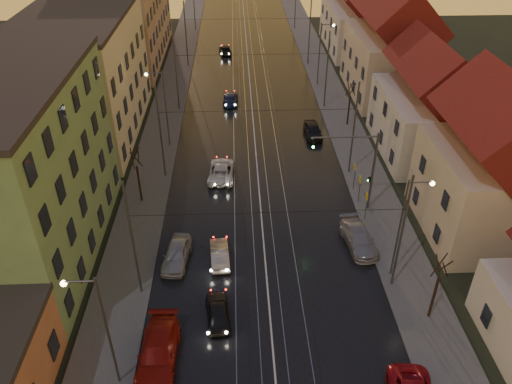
{
  "coord_description": "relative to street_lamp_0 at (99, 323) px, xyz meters",
  "views": [
    {
      "loc": [
        -1.85,
        -15.79,
        24.57
      ],
      "look_at": [
        -0.43,
        17.59,
        2.3
      ],
      "focal_mm": 35.0,
      "sensor_mm": 36.0,
      "label": 1
    }
  ],
  "objects": [
    {
      "name": "parked_left_3",
      "position": [
        2.64,
        10.08,
        -4.16
      ],
      "size": [
        2.2,
        4.45,
        1.46
      ],
      "primitive_type": "imported",
      "rotation": [
        0.0,
        0.0,
        -0.12
      ],
      "color": "#A4A3A9",
      "rests_on": "ground"
    },
    {
      "name": "house_right_4",
      "position": [
        26.1,
        59.0,
        0.16
      ],
      "size": [
        9.18,
        16.32,
        10.0
      ],
      "color": "silver",
      "rests_on": "ground"
    },
    {
      "name": "house_right_3",
      "position": [
        26.1,
        41.0,
        0.92
      ],
      "size": [
        9.18,
        14.28,
        11.5
      ],
      "color": "#BCAC91",
      "rests_on": "ground"
    },
    {
      "name": "catenary_pole_r_2",
      "position": [
        17.7,
        22.0,
        -0.39
      ],
      "size": [
        0.16,
        0.16,
        9.0
      ],
      "primitive_type": "cylinder",
      "color": "#595B60",
      "rests_on": "ground"
    },
    {
      "name": "street_lamp_1",
      "position": [
        18.21,
        8.0,
        0.0
      ],
      "size": [
        1.75,
        0.32,
        8.0
      ],
      "color": "#595B60",
      "rests_on": "ground"
    },
    {
      "name": "driving_car_2",
      "position": [
        5.74,
        21.76,
        -4.2
      ],
      "size": [
        2.49,
        5.0,
        1.36
      ],
      "primitive_type": "imported",
      "rotation": [
        0.0,
        0.0,
        3.09
      ],
      "color": "silver",
      "rests_on": "ground"
    },
    {
      "name": "street_lamp_2",
      "position": [
        0.0,
        28.0,
        0.0
      ],
      "size": [
        1.75,
        0.32,
        8.0
      ],
      "color": "#595B60",
      "rests_on": "ground"
    },
    {
      "name": "road",
      "position": [
        9.1,
        38.0,
        -4.87
      ],
      "size": [
        16.0,
        120.0,
        0.04
      ],
      "primitive_type": "cube",
      "color": "black",
      "rests_on": "ground"
    },
    {
      "name": "parked_right_1",
      "position": [
        16.3,
        11.33,
        -4.19
      ],
      "size": [
        2.56,
        5.03,
        1.4
      ],
      "primitive_type": "imported",
      "rotation": [
        0.0,
        0.0,
        0.13
      ],
      "color": "#9F9FA5",
      "rests_on": "ground"
    },
    {
      "name": "house_right_1",
      "position": [
        26.1,
        13.0,
        0.56
      ],
      "size": [
        8.67,
        10.2,
        10.8
      ],
      "color": "#BCAC91",
      "rests_on": "ground"
    },
    {
      "name": "parked_right_2",
      "position": [
        15.3,
        29.48,
        -4.18
      ],
      "size": [
        1.77,
        4.18,
        1.41
      ],
      "primitive_type": "imported",
      "rotation": [
        0.0,
        0.0,
        0.02
      ],
      "color": "black",
      "rests_on": "ground"
    },
    {
      "name": "house_right_2",
      "position": [
        26.1,
        26.0,
        -0.24
      ],
      "size": [
        9.18,
        12.24,
        9.2
      ],
      "color": "silver",
      "rests_on": "ground"
    },
    {
      "name": "catenary_pole_l_5",
      "position": [
        0.5,
        70.0,
        -0.39
      ],
      "size": [
        0.16,
        0.16,
        9.0
      ],
      "primitive_type": "cylinder",
      "color": "#595B60",
      "rests_on": "ground"
    },
    {
      "name": "bare_tree_2",
      "position": [
        19.51,
        32.0,
        -2.4
      ],
      "size": [
        1.09,
        1.09,
        5.11
      ],
      "color": "black",
      "rests_on": "ground"
    },
    {
      "name": "street_lamp_0",
      "position": [
        0.0,
        0.0,
        0.0
      ],
      "size": [
        1.75,
        0.32,
        8.0
      ],
      "color": "#595B60",
      "rests_on": "ground"
    },
    {
      "name": "catenary_pole_r_3",
      "position": [
        17.7,
        37.0,
        -0.39
      ],
      "size": [
        0.16,
        0.16,
        9.0
      ],
      "primitive_type": "cylinder",
      "color": "#595B60",
      "rests_on": "ground"
    },
    {
      "name": "catenary_pole_r_4",
      "position": [
        17.7,
        52.0,
        -0.39
      ],
      "size": [
        0.16,
        0.16,
        9.0
      ],
      "primitive_type": "cylinder",
      "color": "#595B60",
      "rests_on": "ground"
    },
    {
      "name": "tram_rail_0",
      "position": [
        6.9,
        38.0,
        -4.83
      ],
      "size": [
        0.06,
        120.0,
        0.03
      ],
      "primitive_type": "cube",
      "color": "gray",
      "rests_on": "road"
    },
    {
      "name": "driving_car_0",
      "position": [
        5.77,
        4.5,
        -4.26
      ],
      "size": [
        1.84,
        3.79,
        1.25
      ],
      "primitive_type": "imported",
      "rotation": [
        0.0,
        0.0,
        3.24
      ],
      "color": "black",
      "rests_on": "ground"
    },
    {
      "name": "street_lamp_3",
      "position": [
        18.21,
        44.0,
        0.0
      ],
      "size": [
        1.75,
        0.32,
        8.0
      ],
      "color": "#595B60",
      "rests_on": "ground"
    },
    {
      "name": "bare_tree_0",
      "position": [
        -1.09,
        18.0,
        -2.4
      ],
      "size": [
        1.09,
        1.09,
        5.11
      ],
      "color": "black",
      "rests_on": "ground"
    },
    {
      "name": "catenary_pole_r_1",
      "position": [
        17.7,
        7.0,
        -0.39
      ],
      "size": [
        0.16,
        0.16,
        9.0
      ],
      "primitive_type": "cylinder",
      "color": "#595B60",
      "rests_on": "ground"
    },
    {
      "name": "catenary_pole_l_2",
      "position": [
        0.5,
        22.0,
        -0.39
      ],
      "size": [
        0.16,
        0.16,
        9.0
      ],
      "primitive_type": "cylinder",
      "color": "#595B60",
      "rests_on": "ground"
    },
    {
      "name": "driving_car_4",
      "position": [
        5.78,
        57.13,
        -4.2
      ],
      "size": [
        2.13,
        4.22,
        1.38
      ],
      "primitive_type": "imported",
      "rotation": [
        0.0,
        0.0,
        3.27
      ],
      "color": "black",
      "rests_on": "ground"
    },
    {
      "name": "sidewalk_left",
      "position": [
        -0.9,
        38.0,
        -4.81
      ],
      "size": [
        4.0,
        120.0,
        0.15
      ],
      "primitive_type": "cube",
      "color": "#4C4C4C",
      "rests_on": "ground"
    },
    {
      "name": "traffic_light_mast",
      "position": [
        17.1,
        16.0,
        -0.29
      ],
      "size": [
        5.3,
        0.32,
        7.2
      ],
      "color": "#595B60",
      "rests_on": "ground"
    },
    {
      "name": "apartment_left_1",
      "position": [
        -8.4,
        12.0,
        1.61
      ],
      "size": [
        10.0,
        18.0,
        13.0
      ],
      "primitive_type": "cube",
      "color": "#5B8555",
      "rests_on": "ground"
    },
    {
      "name": "catenary_pole_l_3",
      "position": [
        0.5,
        37.0,
        -0.39
      ],
      "size": [
        0.16,
        0.16,
        9.0
      ],
      "primitive_type": "cylinder",
      "color": "#595B60",
      "rests_on": "ground"
    },
    {
      "name": "driving_car_3",
      "position": [
        6.56,
        38.64,
        -4.27
      ],
      "size": [
        1.88,
        4.32,
        1.24
      ],
      "primitive_type": "imported",
      "rotation": [
        0.0,
        0.0,
        3.11
      ],
      "color": "#19264D",
      "rests_on": "ground"
    },
    {
      "name": "sidewalk_right",
      "position": [
        19.1,
        38.0,
        -4.81
      ],
      "size": [
        4.0,
        120.0,
        0.15
      ],
      "primitive_type": "cube",
      "color": "#4C4C4C",
      "rests_on": "ground"
    },
    {
      "name": "parked_left_2",
      "position": [
        2.38,
        1.37,
        -4.11
      ],
      "size": [
        2.34,
        5.43,
        1.56
      ],
      "primitive_type": "imported",
      "rotation": [
        0.0,
        0.0,
        -0.03
      ],
      "color": "maroon",
      "rests_on": "ground"
    },
    {
      "name": "apartment_left_3",
      "position": [
        -8.4,
        56.0,
        2.11
      ],
      "size": [
        10.0,
        24.0,
        14.0
      ],
      "primitive_type": "cube",
      "color": "#957760",
      "rests_on": "ground"
    },
    {
      "name": "catenary_pole_l_4",
      "position": [
        0.5,
        52.0,
        -0.39
      ],
      "size": [
        0.16,
        0.16,
        9.0
      ],
      "primitive_type": "cylinder",
      "color": "#595B60",
      "rests_on": "ground"
    },
    {
      "name": "bare_tree_1",
      "position": [
        19.31,
        4.0,
        -2.4
      ],
      "size": [
        1.09,
        1.09,
        5.11
      ],
      "color": "black",
      "rests_on": "ground"
    },
    {
      "name": "catenary_pole_l_1",
      "position": [
        0.5,
        7.0,
        -0.39
      ],
      "size": [
        0.16,
        0.16,
        9.0
      ],
      "primitive_type": "cylinder",
      "color": "#595B60",
      "rests_on": "ground"
    },
    {
      "name": "catenary_pole_r_5",
      "position": [
        17.7,
        70.0,
        -0.39
      ],
      "size": [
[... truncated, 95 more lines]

